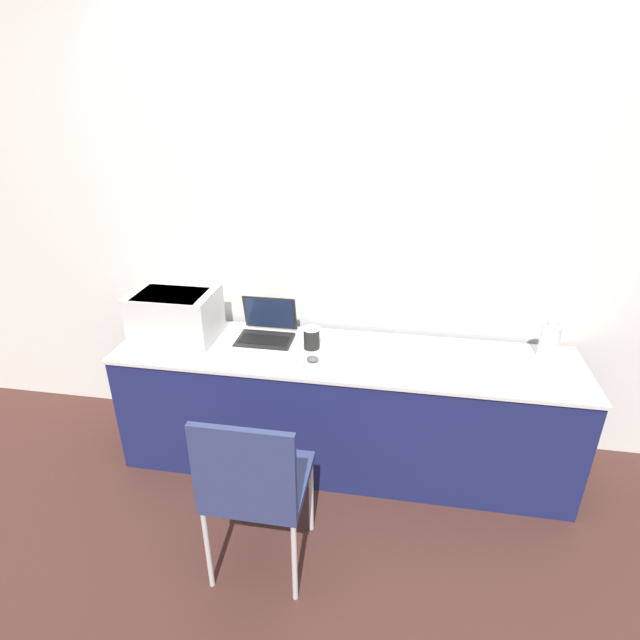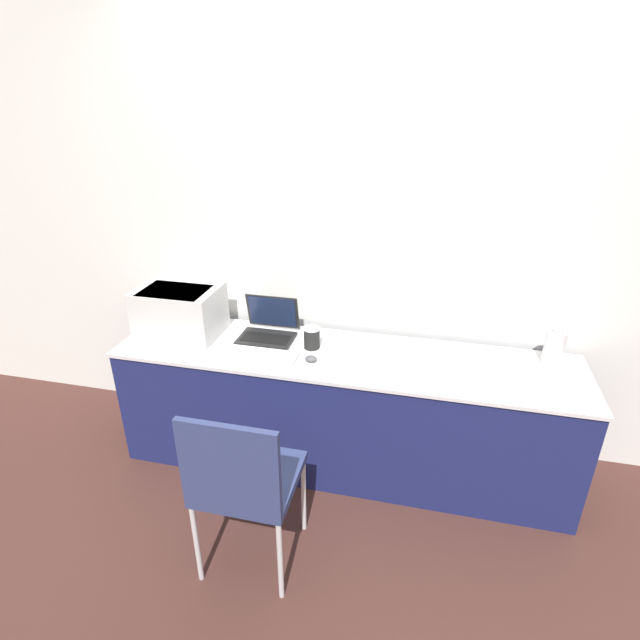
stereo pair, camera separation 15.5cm
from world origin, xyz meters
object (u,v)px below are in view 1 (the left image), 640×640
at_px(coffee_cup, 312,338).
at_px(metal_pitcher, 550,340).
at_px(external_keyboard, 261,357).
at_px(chair, 254,481).
at_px(laptop_left, 267,330).
at_px(mouse, 313,359).
at_px(printer, 175,313).

bearing_deg(coffee_cup, metal_pitcher, 4.93).
relative_size(external_keyboard, chair, 0.46).
bearing_deg(chair, laptop_left, 101.36).
relative_size(external_keyboard, coffee_cup, 3.33).
relative_size(external_keyboard, mouse, 6.27).
bearing_deg(chair, mouse, 80.02).
height_order(mouse, chair, chair).
bearing_deg(coffee_cup, external_keyboard, -146.72).
bearing_deg(chair, external_keyboard, 102.77).
xyz_separation_m(mouse, metal_pitcher, (1.23, 0.26, 0.09)).
distance_m(printer, chair, 1.15).
distance_m(printer, laptop_left, 0.52).
bearing_deg(printer, laptop_left, 9.12).
height_order(external_keyboard, mouse, mouse).
height_order(laptop_left, coffee_cup, laptop_left).
bearing_deg(metal_pitcher, mouse, -167.94).
bearing_deg(chair, coffee_cup, 84.03).
height_order(laptop_left, external_keyboard, laptop_left).
xyz_separation_m(laptop_left, chair, (0.19, -0.93, -0.24)).
bearing_deg(laptop_left, chair, -78.64).
relative_size(coffee_cup, metal_pitcher, 0.53).
distance_m(laptop_left, external_keyboard, 0.24).
bearing_deg(external_keyboard, laptop_left, 97.10).
bearing_deg(laptop_left, coffee_cup, -14.80).
relative_size(metal_pitcher, chair, 0.26).
bearing_deg(metal_pitcher, coffee_cup, -175.07).
distance_m(printer, external_keyboard, 0.57).
xyz_separation_m(printer, coffee_cup, (0.78, 0.01, -0.09)).
relative_size(laptop_left, metal_pitcher, 1.35).
bearing_deg(metal_pitcher, laptop_left, -178.66).
height_order(printer, mouse, printer).
distance_m(metal_pitcher, chair, 1.69).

